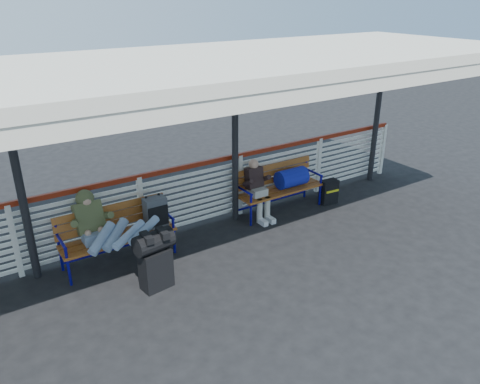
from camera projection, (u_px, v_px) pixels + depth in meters
ground at (196, 295)px, 6.72m from camera, size 60.00×60.00×0.00m
fence at (141, 206)px, 7.91m from camera, size 12.08×0.08×1.24m
canopy at (156, 71)px, 6.18m from camera, size 12.60×3.60×3.16m
luggage_stack at (155, 258)px, 6.70m from camera, size 0.59×0.38×0.92m
bench_left at (130, 223)px, 7.46m from camera, size 1.80×0.56×0.97m
bench_right at (285, 180)px, 9.15m from camera, size 1.80×0.56×0.92m
traveler_man at (114, 230)px, 6.96m from camera, size 0.94×1.64×0.77m
companion_person at (258, 189)px, 8.78m from camera, size 0.32×0.66×1.15m
suitcase_side at (329, 192)px, 9.53m from camera, size 0.38×0.25×0.50m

